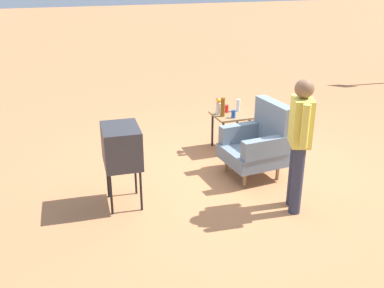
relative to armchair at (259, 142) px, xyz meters
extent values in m
plane|color=#C17A4C|center=(-0.04, -0.28, -0.50)|extent=(60.00, 60.00, 0.00)
cylinder|color=#937047|center=(-0.24, -0.39, -0.39)|extent=(0.05, 0.05, 0.22)
cylinder|color=#937047|center=(0.29, -0.35, -0.39)|extent=(0.05, 0.05, 0.22)
cylinder|color=#937047|center=(-0.28, 0.14, -0.39)|extent=(0.05, 0.05, 0.22)
cylinder|color=#937047|center=(0.25, 0.18, -0.39)|extent=(0.05, 0.05, 0.22)
cube|color=slate|center=(0.01, -0.10, -0.18)|extent=(0.82, 0.82, 0.20)
cube|color=slate|center=(-0.02, 0.22, 0.24)|extent=(0.77, 0.22, 0.64)
cube|color=slate|center=(-0.31, -0.13, 0.05)|extent=(0.19, 0.69, 0.26)
cube|color=slate|center=(0.33, -0.08, 0.05)|extent=(0.19, 0.69, 0.26)
cylinder|color=black|center=(-1.22, -0.22, -0.21)|extent=(0.04, 0.04, 0.57)
cylinder|color=black|center=(-0.77, -0.22, -0.21)|extent=(0.04, 0.04, 0.57)
cylinder|color=black|center=(-1.22, 0.23, -0.21)|extent=(0.04, 0.04, 0.57)
cylinder|color=black|center=(-0.77, 0.23, -0.21)|extent=(0.04, 0.04, 0.57)
cube|color=#937047|center=(-0.99, 0.01, 0.09)|extent=(0.56, 0.56, 0.03)
cylinder|color=black|center=(0.44, -1.81, -0.22)|extent=(0.03, 0.03, 0.55)
cylinder|color=black|center=(0.00, -1.78, -0.22)|extent=(0.03, 0.03, 0.55)
cylinder|color=black|center=(0.42, -2.17, -0.22)|extent=(0.03, 0.03, 0.55)
cylinder|color=black|center=(-0.02, -2.14, -0.22)|extent=(0.03, 0.03, 0.55)
cube|color=#333338|center=(0.21, -1.98, 0.29)|extent=(0.63, 0.48, 0.48)
cube|color=#383D3F|center=(0.22, -1.75, 0.29)|extent=(0.42, 0.04, 0.34)
cylinder|color=#2D3347|center=(0.92, 0.01, -0.07)|extent=(0.14, 0.14, 0.86)
cylinder|color=#2D3347|center=(1.10, -0.06, -0.07)|extent=(0.14, 0.14, 0.86)
cube|color=#D6C64C|center=(1.01, -0.02, 0.64)|extent=(0.42, 0.34, 0.56)
cylinder|color=#D6C64C|center=(0.79, 0.07, 0.67)|extent=(0.09, 0.09, 0.50)
cylinder|color=#D6C64C|center=(1.23, -0.12, 0.67)|extent=(0.09, 0.09, 0.50)
sphere|color=brown|center=(1.01, -0.02, 1.03)|extent=(0.22, 0.22, 0.22)
cylinder|color=red|center=(-1.11, -0.02, 0.16)|extent=(0.07, 0.07, 0.12)
cylinder|color=blue|center=(-0.82, -0.03, 0.16)|extent=(0.07, 0.07, 0.12)
cylinder|color=brown|center=(-0.95, -0.16, 0.25)|extent=(0.07, 0.07, 0.30)
cylinder|color=silver|center=(-1.11, 0.18, 0.20)|extent=(0.06, 0.06, 0.20)
cylinder|color=silver|center=(-1.07, -0.18, 0.19)|extent=(0.09, 0.09, 0.18)
sphere|color=yellow|center=(-1.07, -0.18, 0.33)|extent=(0.07, 0.07, 0.07)
sphere|color=#E04C66|center=(-1.11, -0.17, 0.33)|extent=(0.07, 0.07, 0.07)
sphere|color=orange|center=(-1.03, -0.19, 0.33)|extent=(0.07, 0.07, 0.07)
camera|label=1|loc=(5.09, -2.78, 2.30)|focal=40.92mm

